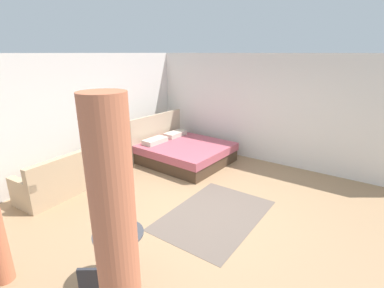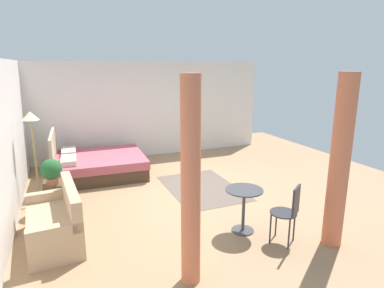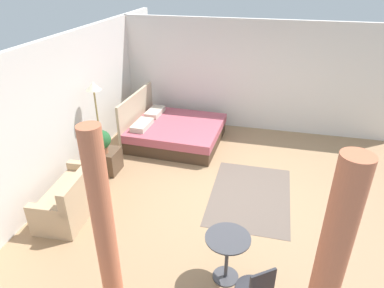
{
  "view_description": "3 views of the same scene",
  "coord_description": "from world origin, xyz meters",
  "px_view_note": "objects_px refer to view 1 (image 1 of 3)",
  "views": [
    {
      "loc": [
        -3.74,
        -2.35,
        2.69
      ],
      "look_at": [
        0.37,
        0.54,
        1.06
      ],
      "focal_mm": 26.38,
      "sensor_mm": 36.0,
      "label": 1
    },
    {
      "loc": [
        -5.99,
        2.48,
        2.57
      ],
      "look_at": [
        -0.21,
        0.1,
        1.05
      ],
      "focal_mm": 30.31,
      "sensor_mm": 36.0,
      "label": 2
    },
    {
      "loc": [
        -5.25,
        -0.39,
        3.77
      ],
      "look_at": [
        -0.28,
        0.82,
        1.08
      ],
      "focal_mm": 32.05,
      "sensor_mm": 36.0,
      "label": 3
    }
  ],
  "objects_px": {
    "bed": "(184,151)",
    "floor_lamp": "(110,107)",
    "potted_plant": "(105,144)",
    "balcony_table": "(120,249)",
    "couch": "(58,181)",
    "nightstand": "(112,164)"
  },
  "relations": [
    {
      "from": "bed",
      "to": "couch",
      "type": "xyz_separation_m",
      "value": [
        -2.88,
        0.92,
        0.02
      ]
    },
    {
      "from": "nightstand",
      "to": "floor_lamp",
      "type": "distance_m",
      "value": 1.31
    },
    {
      "from": "couch",
      "to": "balcony_table",
      "type": "height_order",
      "value": "couch"
    },
    {
      "from": "bed",
      "to": "floor_lamp",
      "type": "height_order",
      "value": "floor_lamp"
    },
    {
      "from": "potted_plant",
      "to": "balcony_table",
      "type": "distance_m",
      "value": 3.43
    },
    {
      "from": "nightstand",
      "to": "potted_plant",
      "type": "height_order",
      "value": "potted_plant"
    },
    {
      "from": "balcony_table",
      "to": "nightstand",
      "type": "bearing_deg",
      "value": 52.27
    },
    {
      "from": "bed",
      "to": "balcony_table",
      "type": "height_order",
      "value": "bed"
    },
    {
      "from": "bed",
      "to": "floor_lamp",
      "type": "relative_size",
      "value": 1.2
    },
    {
      "from": "potted_plant",
      "to": "balcony_table",
      "type": "xyz_separation_m",
      "value": [
        -2.01,
        -2.77,
        -0.26
      ]
    },
    {
      "from": "couch",
      "to": "floor_lamp",
      "type": "xyz_separation_m",
      "value": [
        1.64,
        0.3,
        1.18
      ]
    },
    {
      "from": "bed",
      "to": "balcony_table",
      "type": "distance_m",
      "value": 4.11
    },
    {
      "from": "nightstand",
      "to": "balcony_table",
      "type": "relative_size",
      "value": 0.68
    },
    {
      "from": "potted_plant",
      "to": "balcony_table",
      "type": "height_order",
      "value": "potted_plant"
    },
    {
      "from": "floor_lamp",
      "to": "balcony_table",
      "type": "distance_m",
      "value": 4.02
    },
    {
      "from": "potted_plant",
      "to": "balcony_table",
      "type": "relative_size",
      "value": 0.67
    },
    {
      "from": "potted_plant",
      "to": "balcony_table",
      "type": "bearing_deg",
      "value": -126.02
    },
    {
      "from": "potted_plant",
      "to": "floor_lamp",
      "type": "relative_size",
      "value": 0.27
    },
    {
      "from": "bed",
      "to": "balcony_table",
      "type": "xyz_separation_m",
      "value": [
        -3.68,
        -1.81,
        0.22
      ]
    },
    {
      "from": "couch",
      "to": "balcony_table",
      "type": "xyz_separation_m",
      "value": [
        -0.81,
        -2.73,
        0.2
      ]
    },
    {
      "from": "bed",
      "to": "floor_lamp",
      "type": "distance_m",
      "value": 2.11
    },
    {
      "from": "bed",
      "to": "balcony_table",
      "type": "relative_size",
      "value": 2.99
    }
  ]
}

